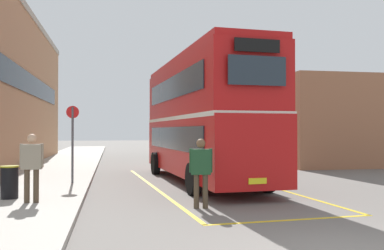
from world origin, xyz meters
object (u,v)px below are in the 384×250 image
Objects in this scene: double_decker_bus at (202,117)px; pedestrian_boarding at (201,168)px; litter_bin at (9,182)px; bus_stop_sign at (73,137)px; single_deck_bus at (210,135)px; pedestrian_waiting_near at (32,163)px.

double_decker_bus is 5.88m from pedestrian_boarding.
bus_stop_sign is (1.37, 3.24, 1.19)m from litter_bin.
pedestrian_boarding is at bearing -53.66° from bus_stop_sign.
double_decker_bus is 1.09× the size of single_deck_bus.
pedestrian_waiting_near is (-9.60, -21.42, -0.48)m from single_deck_bus.
litter_bin is 3.72m from bus_stop_sign.
pedestrian_boarding is 5.25m from litter_bin.
pedestrian_waiting_near is (-5.45, -4.74, -1.35)m from double_decker_bus.
double_decker_bus is at bearing -103.95° from single_deck_bus.
pedestrian_boarding is 4.33m from pedestrian_waiting_near.
litter_bin is at bearing -147.63° from double_decker_bus.
double_decker_bus is 7.35m from pedestrian_waiting_near.
bus_stop_sign is (-3.60, 4.89, 0.73)m from pedestrian_boarding.
pedestrian_boarding is at bearing -10.97° from pedestrian_waiting_near.
double_decker_bus is 17.21m from single_deck_bus.
single_deck_bus is 23.06m from litter_bin.
pedestrian_waiting_near is at bearing -139.03° from double_decker_bus.
litter_bin is at bearing -116.61° from single_deck_bus.
single_deck_bus reaches higher than pedestrian_waiting_near.
bus_stop_sign is (-8.95, -17.35, 0.13)m from single_deck_bus.
pedestrian_boarding reaches higher than litter_bin.
pedestrian_waiting_near is at bearing -99.10° from bus_stop_sign.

